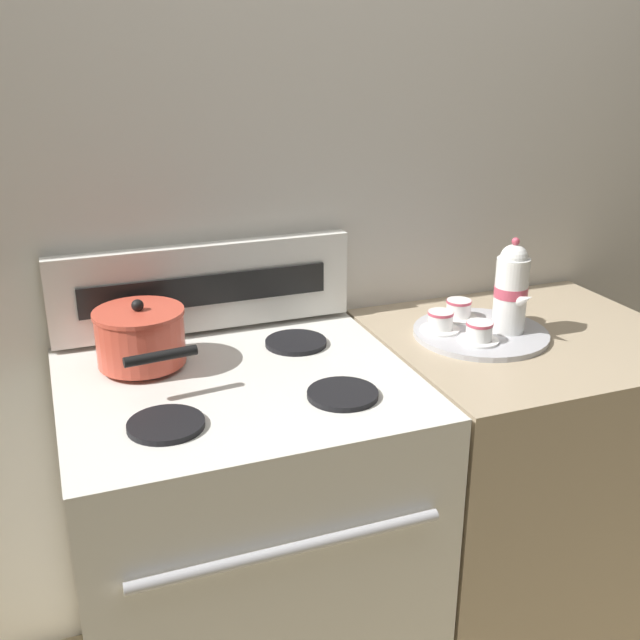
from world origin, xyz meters
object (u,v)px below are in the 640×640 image
creamer_jug (508,305)px  saucepan (141,337)px  serving_tray (480,333)px  teacup_left (479,332)px  teapot (511,288)px  teacup_right (459,309)px  stove (246,545)px  teacup_front (440,321)px

creamer_jug → saucepan: bearing=176.2°
serving_tray → teacup_left: (-0.04, -0.06, 0.03)m
teapot → teacup_right: 0.17m
stove → creamer_jug: 0.91m
teacup_left → teacup_right: size_ratio=1.00×
teapot → creamer_jug: teapot is taller
stove → teapot: 0.91m
teacup_front → teapot: bearing=-21.9°
teapot → creamer_jug: 0.11m
teapot → teacup_left: size_ratio=2.44×
serving_tray → teacup_right: bearing=94.5°
serving_tray → teapot: bearing=-21.1°
teacup_front → creamer_jug: creamer_jug is taller
teapot → stove: bearing=-178.7°
teacup_right → teacup_front: size_ratio=1.00×
serving_tray → teapot: (0.06, -0.02, 0.12)m
teacup_right → teacup_front: 0.11m
teacup_right → creamer_jug: size_ratio=1.28×
saucepan → creamer_jug: saucepan is taller
teacup_right → creamer_jug: creamer_jug is taller
teacup_right → creamer_jug: (0.12, -0.05, 0.01)m
saucepan → serving_tray: (0.84, -0.11, -0.07)m
stove → serving_tray: size_ratio=2.62×
saucepan → teacup_front: 0.75m
teapot → teacup_front: 0.19m
stove → teacup_right: bearing=12.3°
teacup_right → creamer_jug: bearing=-24.2°
serving_tray → teacup_right: (-0.01, 0.10, 0.03)m
teacup_left → teacup_front: bearing=117.4°
teacup_front → creamer_jug: size_ratio=1.28×
saucepan → teapot: teapot is taller
teacup_right → teacup_left: bearing=-103.0°
serving_tray → teacup_front: teacup_front is taller
teacup_left → serving_tray: bearing=53.5°
teacup_left → teacup_right: bearing=77.0°
serving_tray → creamer_jug: (0.11, 0.05, 0.05)m
teacup_right → teapot: bearing=-60.0°
serving_tray → creamer_jug: bearing=23.5°
stove → serving_tray: 0.79m
stove → saucepan: (-0.19, 0.15, 0.52)m
teacup_left → creamer_jug: creamer_jug is taller
creamer_jug → teacup_left: bearing=-145.0°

